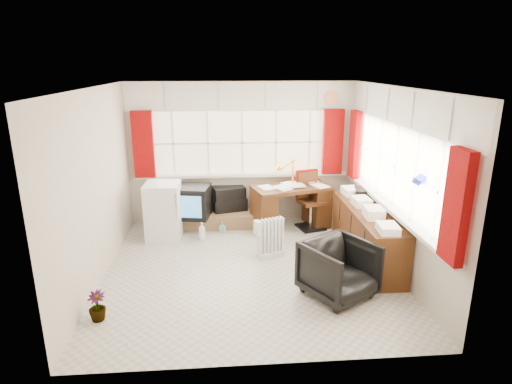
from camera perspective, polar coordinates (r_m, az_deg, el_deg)
ground at (r=6.14m, az=-0.79°, el=-10.24°), size 4.00×4.00×0.00m
room_walls at (r=5.62m, az=-0.85°, el=3.51°), size 4.00×4.00×4.00m
window_back at (r=7.63m, az=-1.79°, el=2.81°), size 3.70×0.12×3.60m
window_right at (r=6.20m, az=17.41°, el=-1.32°), size 0.12×3.70×3.60m
curtains at (r=6.64m, az=6.64°, el=5.09°), size 3.83×3.83×1.15m
overhead_cabinets at (r=6.59m, az=7.27°, el=11.97°), size 3.98×3.98×0.48m
desk at (r=7.47m, az=4.70°, el=-1.71°), size 1.45×0.97×0.80m
desk_lamp at (r=7.31m, az=4.95°, el=3.27°), size 0.17×0.14×0.47m
task_chair at (r=7.54m, az=7.03°, el=-0.70°), size 0.53×0.55×1.02m
office_chair at (r=5.44m, az=10.98°, el=-10.11°), size 1.06×1.06×0.71m
radiator at (r=6.41m, az=1.95°, el=-6.60°), size 0.43×0.29×0.60m
credenza at (r=6.49m, az=14.57°, el=-5.48°), size 0.50×2.00×0.85m
file_tray at (r=7.05m, az=14.17°, el=-0.05°), size 0.34×0.41×0.12m
tv_bench at (r=7.66m, az=-5.77°, el=-3.66°), size 1.40×0.50×0.25m
crt_tv at (r=7.39m, az=-8.57°, el=-1.29°), size 0.68×0.65×0.54m
hifi_stack at (r=7.70m, az=-3.63°, el=-0.88°), size 0.67×0.51×0.43m
mini_fridge at (r=7.17m, az=-12.24°, el=-2.51°), size 0.57×0.58×0.94m
spray_bottle_a at (r=7.11m, az=-7.22°, el=-5.18°), size 0.15×0.15×0.29m
spray_bottle_b at (r=7.38m, az=-4.50°, el=-4.68°), size 0.12×0.12×0.19m
flower_vase at (r=5.28m, az=-20.44°, el=-14.07°), size 0.20×0.20×0.35m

